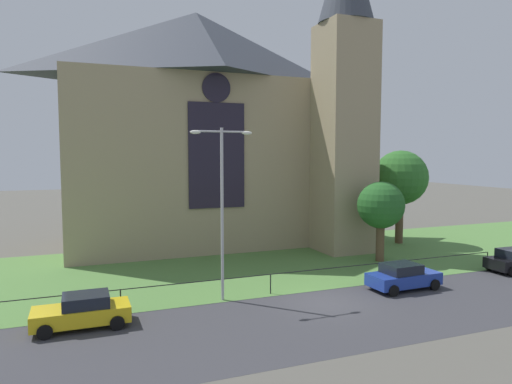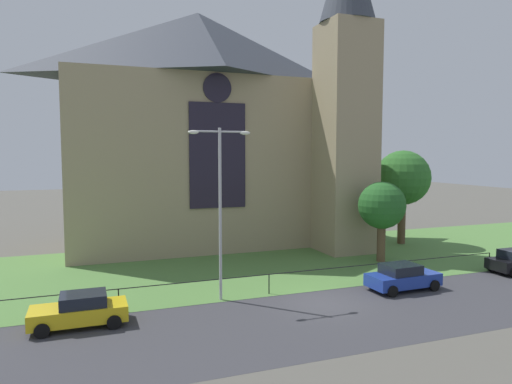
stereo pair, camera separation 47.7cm
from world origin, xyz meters
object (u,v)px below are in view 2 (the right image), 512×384
object	(u,v)px
tree_right_far	(403,178)
tree_right_near	(382,206)
parked_car_yellow	(80,310)
streetlamp_near	(220,193)
parked_car_blue	(402,277)
church_building	(209,126)

from	to	relation	value
tree_right_far	tree_right_near	bearing A→B (deg)	-138.37
parked_car_yellow	tree_right_far	bearing A→B (deg)	-157.08
tree_right_near	streetlamp_near	bearing A→B (deg)	-161.40
tree_right_far	parked_car_blue	world-z (taller)	tree_right_far
tree_right_near	parked_car_blue	size ratio (longest dim) A/B	1.37
church_building	streetlamp_near	size ratio (longest dim) A/B	2.83
tree_right_near	parked_car_blue	world-z (taller)	tree_right_near
tree_right_near	parked_car_yellow	xyz separation A→B (m)	(-20.46, -6.00, -3.31)
tree_right_near	streetlamp_near	xyz separation A→B (m)	(-13.41, -4.51, 1.70)
parked_car_yellow	streetlamp_near	bearing A→B (deg)	-168.15
tree_right_near	church_building	bearing A→B (deg)	130.29
tree_right_far	streetlamp_near	bearing A→B (deg)	-153.33
streetlamp_near	church_building	bearing A→B (deg)	77.35
streetlamp_near	parked_car_blue	distance (m)	11.64
streetlamp_near	tree_right_far	bearing A→B (deg)	26.67
streetlamp_near	parked_car_blue	bearing A→B (deg)	-10.34
church_building	tree_right_far	size ratio (longest dim) A/B	3.19
church_building	tree_right_near	xyz separation A→B (m)	(9.80, -11.56, -6.21)
church_building	parked_car_blue	size ratio (longest dim) A/B	6.10
tree_right_near	parked_car_yellow	distance (m)	21.58
parked_car_yellow	parked_car_blue	xyz separation A→B (m)	(17.38, -0.40, 0.00)
streetlamp_near	parked_car_blue	xyz separation A→B (m)	(10.33, -1.89, -5.01)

